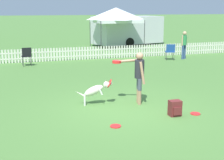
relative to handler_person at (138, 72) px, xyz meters
name	(u,v)px	position (x,y,z in m)	size (l,w,h in m)	color
ground_plane	(124,109)	(-0.56, -0.42, -0.96)	(240.00, 240.00, 0.00)	#4C7A38
handler_person	(138,72)	(0.00, 0.00, 0.00)	(0.88, 0.81, 1.54)	tan
leaping_dog	(96,90)	(-1.20, 0.26, -0.52)	(1.09, 0.45, 0.76)	beige
frisbee_near_handler	(177,103)	(1.13, -0.39, -0.95)	(0.27, 0.27, 0.02)	red
frisbee_near_dog	(116,126)	(-1.20, -1.61, -0.95)	(0.27, 0.27, 0.02)	red
frisbee_midfield	(195,114)	(1.14, -1.39, -0.95)	(0.27, 0.27, 0.02)	red
backpack_on_grass	(175,108)	(0.54, -1.33, -0.75)	(0.31, 0.27, 0.42)	maroon
picket_fence	(70,54)	(-0.56, 8.47, -0.61)	(25.37, 0.04, 0.70)	silver
folding_chair_blue_left	(170,50)	(4.70, 6.89, -0.43)	(0.60, 0.62, 0.88)	#333338
folding_chair_center	(27,55)	(-2.87, 7.34, -0.40)	(0.49, 0.51, 0.93)	#333338
canopy_tent_secondary	(116,15)	(3.32, 12.22, 1.36)	(3.01, 3.01, 2.82)	#333338
spectator_standing	(184,42)	(5.59, 6.98, -0.03)	(0.39, 0.27, 1.55)	#334C7A
equipment_trailer	(128,30)	(4.95, 14.31, 0.20)	(6.14, 3.63, 2.18)	silver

